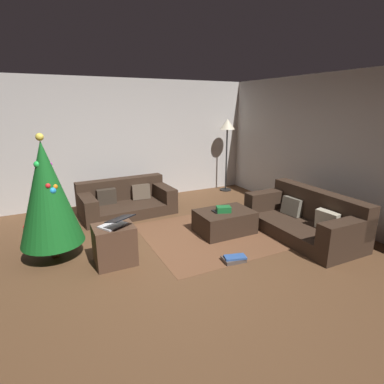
{
  "coord_description": "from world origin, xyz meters",
  "views": [
    {
      "loc": [
        -1.47,
        -3.45,
        2.06
      ],
      "look_at": [
        0.56,
        0.62,
        0.75
      ],
      "focal_mm": 28.44,
      "sensor_mm": 36.0,
      "label": 1
    }
  ],
  "objects_px": {
    "couch_right": "(306,219)",
    "gift_box": "(224,209)",
    "ottoman": "(224,222)",
    "laptop": "(116,223)",
    "christmas_tree": "(47,194)",
    "couch_left": "(125,200)",
    "tv_remote": "(215,212)",
    "corner_lamp": "(227,130)",
    "side_table": "(114,245)",
    "book_stack": "(234,259)"
  },
  "relations": [
    {
      "from": "book_stack",
      "to": "corner_lamp",
      "type": "xyz_separation_m",
      "value": [
        1.85,
        3.11,
        1.45
      ]
    },
    {
      "from": "christmas_tree",
      "to": "laptop",
      "type": "height_order",
      "value": "christmas_tree"
    },
    {
      "from": "corner_lamp",
      "to": "side_table",
      "type": "bearing_deg",
      "value": -143.71
    },
    {
      "from": "tv_remote",
      "to": "christmas_tree",
      "type": "height_order",
      "value": "christmas_tree"
    },
    {
      "from": "side_table",
      "to": "corner_lamp",
      "type": "height_order",
      "value": "corner_lamp"
    },
    {
      "from": "laptop",
      "to": "christmas_tree",
      "type": "bearing_deg",
      "value": 141.6
    },
    {
      "from": "laptop",
      "to": "book_stack",
      "type": "bearing_deg",
      "value": -23.98
    },
    {
      "from": "couch_right",
      "to": "gift_box",
      "type": "bearing_deg",
      "value": 61.5
    },
    {
      "from": "laptop",
      "to": "book_stack",
      "type": "distance_m",
      "value": 1.66
    },
    {
      "from": "corner_lamp",
      "to": "ottoman",
      "type": "bearing_deg",
      "value": -123.03
    },
    {
      "from": "gift_box",
      "to": "christmas_tree",
      "type": "relative_size",
      "value": 0.13
    },
    {
      "from": "book_stack",
      "to": "laptop",
      "type": "bearing_deg",
      "value": 156.02
    },
    {
      "from": "couch_left",
      "to": "christmas_tree",
      "type": "bearing_deg",
      "value": 42.54
    },
    {
      "from": "gift_box",
      "to": "couch_left",
      "type": "bearing_deg",
      "value": 124.02
    },
    {
      "from": "couch_right",
      "to": "book_stack",
      "type": "distance_m",
      "value": 1.58
    },
    {
      "from": "ottoman",
      "to": "side_table",
      "type": "bearing_deg",
      "value": -173.06
    },
    {
      "from": "ottoman",
      "to": "corner_lamp",
      "type": "height_order",
      "value": "corner_lamp"
    },
    {
      "from": "ottoman",
      "to": "laptop",
      "type": "relative_size",
      "value": 1.84
    },
    {
      "from": "side_table",
      "to": "ottoman",
      "type": "bearing_deg",
      "value": 6.94
    },
    {
      "from": "laptop",
      "to": "tv_remote",
      "type": "bearing_deg",
      "value": 10.07
    },
    {
      "from": "tv_remote",
      "to": "laptop",
      "type": "relative_size",
      "value": 0.32
    },
    {
      "from": "tv_remote",
      "to": "ottoman",
      "type": "bearing_deg",
      "value": -3.56
    },
    {
      "from": "side_table",
      "to": "couch_right",
      "type": "bearing_deg",
      "value": -8.75
    },
    {
      "from": "laptop",
      "to": "book_stack",
      "type": "relative_size",
      "value": 1.51
    },
    {
      "from": "christmas_tree",
      "to": "corner_lamp",
      "type": "bearing_deg",
      "value": 25.11
    },
    {
      "from": "couch_left",
      "to": "side_table",
      "type": "distance_m",
      "value": 2.05
    },
    {
      "from": "ottoman",
      "to": "gift_box",
      "type": "xyz_separation_m",
      "value": [
        -0.05,
        -0.03,
        0.23
      ]
    },
    {
      "from": "gift_box",
      "to": "tv_remote",
      "type": "height_order",
      "value": "gift_box"
    },
    {
      "from": "ottoman",
      "to": "tv_remote",
      "type": "distance_m",
      "value": 0.27
    },
    {
      "from": "christmas_tree",
      "to": "couch_left",
      "type": "bearing_deg",
      "value": 45.56
    },
    {
      "from": "tv_remote",
      "to": "corner_lamp",
      "type": "bearing_deg",
      "value": 56.36
    },
    {
      "from": "tv_remote",
      "to": "christmas_tree",
      "type": "xyz_separation_m",
      "value": [
        -2.41,
        0.29,
        0.55
      ]
    },
    {
      "from": "gift_box",
      "to": "book_stack",
      "type": "relative_size",
      "value": 0.69
    },
    {
      "from": "ottoman",
      "to": "laptop",
      "type": "distance_m",
      "value": 1.91
    },
    {
      "from": "laptop",
      "to": "corner_lamp",
      "type": "distance_m",
      "value": 4.2
    },
    {
      "from": "couch_left",
      "to": "tv_remote",
      "type": "xyz_separation_m",
      "value": [
        1.04,
        -1.69,
        0.14
      ]
    },
    {
      "from": "gift_box",
      "to": "couch_right",
      "type": "bearing_deg",
      "value": -29.32
    },
    {
      "from": "couch_right",
      "to": "couch_left",
      "type": "bearing_deg",
      "value": 45.17
    },
    {
      "from": "ottoman",
      "to": "book_stack",
      "type": "xyz_separation_m",
      "value": [
        -0.42,
        -0.91,
        -0.15
      ]
    },
    {
      "from": "couch_right",
      "to": "gift_box",
      "type": "xyz_separation_m",
      "value": [
        -1.17,
        0.66,
        0.14
      ]
    },
    {
      "from": "christmas_tree",
      "to": "couch_right",
      "type": "bearing_deg",
      "value": -15.11
    },
    {
      "from": "couch_right",
      "to": "christmas_tree",
      "type": "xyz_separation_m",
      "value": [
        -3.72,
        1.0,
        0.65
      ]
    },
    {
      "from": "tv_remote",
      "to": "gift_box",
      "type": "bearing_deg",
      "value": -18.76
    },
    {
      "from": "ottoman",
      "to": "side_table",
      "type": "height_order",
      "value": "side_table"
    },
    {
      "from": "couch_left",
      "to": "book_stack",
      "type": "xyz_separation_m",
      "value": [
        0.8,
        -2.62,
        -0.2
      ]
    },
    {
      "from": "ottoman",
      "to": "christmas_tree",
      "type": "xyz_separation_m",
      "value": [
        -2.59,
        0.31,
        0.74
      ]
    },
    {
      "from": "book_stack",
      "to": "side_table",
      "type": "bearing_deg",
      "value": 154.84
    },
    {
      "from": "couch_right",
      "to": "corner_lamp",
      "type": "xyz_separation_m",
      "value": [
        0.31,
        2.89,
        1.21
      ]
    },
    {
      "from": "side_table",
      "to": "corner_lamp",
      "type": "distance_m",
      "value": 4.28
    },
    {
      "from": "christmas_tree",
      "to": "side_table",
      "type": "distance_m",
      "value": 1.12
    }
  ]
}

